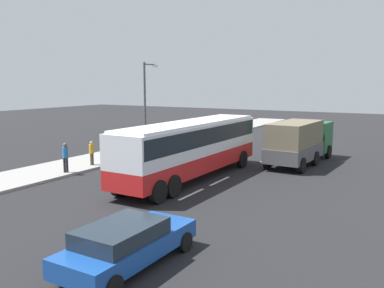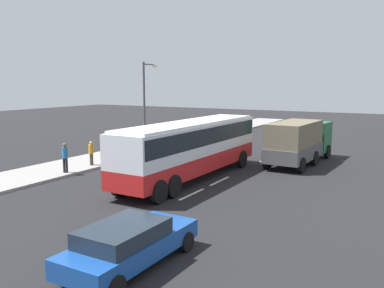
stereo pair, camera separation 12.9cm
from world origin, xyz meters
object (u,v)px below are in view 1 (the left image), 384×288
(street_lamp, at_px, (146,102))
(cargo_truck, at_px, (300,140))
(car_white_minivan, at_px, (211,141))
(pedestrian_at_crossing, at_px, (65,155))
(pedestrian_near_curb, at_px, (92,151))
(car_blue_saloon, at_px, (127,243))
(coach_bus, at_px, (191,144))

(street_lamp, bearing_deg, cargo_truck, -76.69)
(car_white_minivan, bearing_deg, pedestrian_at_crossing, 167.30)
(cargo_truck, bearing_deg, street_lamp, 106.45)
(pedestrian_near_curb, height_order, street_lamp, street_lamp)
(car_white_minivan, xyz_separation_m, pedestrian_at_crossing, (-12.14, 3.45, 0.39))
(car_blue_saloon, bearing_deg, cargo_truck, 0.38)
(pedestrian_near_curb, distance_m, street_lamp, 6.19)
(coach_bus, xyz_separation_m, street_lamp, (5.07, 6.82, 2.01))
(cargo_truck, relative_size, car_blue_saloon, 1.63)
(car_blue_saloon, bearing_deg, pedestrian_near_curb, 48.12)
(cargo_truck, relative_size, car_white_minivan, 1.75)
(pedestrian_near_curb, bearing_deg, car_blue_saloon, 128.98)
(car_white_minivan, relative_size, car_blue_saloon, 0.93)
(coach_bus, distance_m, cargo_truck, 8.68)
(car_white_minivan, distance_m, pedestrian_at_crossing, 12.63)
(car_white_minivan, bearing_deg, cargo_truck, -99.40)
(car_white_minivan, xyz_separation_m, pedestrian_near_curb, (-9.67, 3.71, 0.24))
(cargo_truck, bearing_deg, car_white_minivan, 80.58)
(car_blue_saloon, relative_size, pedestrian_at_crossing, 2.70)
(car_white_minivan, height_order, street_lamp, street_lamp)
(cargo_truck, relative_size, pedestrian_near_curb, 5.05)
(street_lamp, bearing_deg, car_white_minivan, -36.96)
(cargo_truck, xyz_separation_m, pedestrian_near_curb, (-7.96, 11.38, -0.56))
(car_white_minivan, relative_size, pedestrian_near_curb, 2.89)
(cargo_truck, distance_m, pedestrian_near_curb, 13.90)
(cargo_truck, distance_m, street_lamp, 11.46)
(coach_bus, distance_m, pedestrian_at_crossing, 7.62)
(coach_bus, relative_size, car_blue_saloon, 2.53)
(cargo_truck, height_order, pedestrian_at_crossing, cargo_truck)
(cargo_truck, height_order, car_blue_saloon, cargo_truck)
(car_blue_saloon, relative_size, pedestrian_near_curb, 3.09)
(pedestrian_near_curb, bearing_deg, street_lamp, -103.49)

